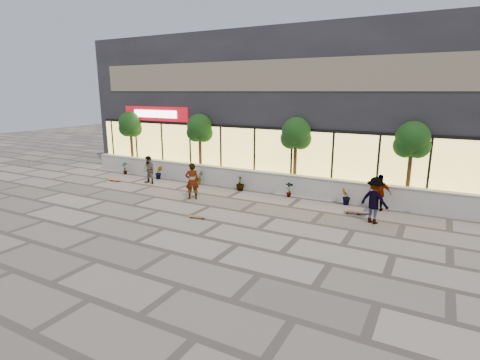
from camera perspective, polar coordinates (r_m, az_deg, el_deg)
The scene contains 21 objects.
ground at distance 14.98m, azimuth -11.49°, elevation -7.23°, with size 80.00×80.00×0.00m, color #A3978D.
planter_wall at distance 20.44m, azimuth 1.01°, elevation 0.16°, with size 22.00×0.42×1.04m.
retail_building at distance 24.92m, azimuth 6.96°, elevation 11.10°, with size 24.00×9.17×8.50m.
shrub_a at distance 25.04m, azimuth -17.15°, elevation 1.75°, with size 0.43×0.29×0.81m, color #123711.
shrub_b at distance 23.16m, azimuth -12.26°, elevation 1.13°, with size 0.45×0.36×0.81m, color #123711.
shrub_c at distance 21.47m, azimuth -6.56°, elevation 0.39°, with size 0.73×0.63×0.81m, color #123711.
shrub_d at distance 20.04m, azimuth 0.04°, elevation -0.46°, with size 0.45×0.45×0.81m, color #123711.
shrub_e at distance 18.92m, azimuth 7.53°, elevation -1.42°, with size 0.43×0.29×0.81m, color #123711.
shrub_f at distance 18.16m, azimuth 15.81°, elevation -2.46°, with size 0.45×0.36×0.81m, color #123711.
tree_west at distance 25.91m, azimuth -16.36°, elevation 7.96°, with size 1.60×1.50×3.92m.
tree_midwest at distance 22.41m, azimuth -6.17°, elevation 7.64°, with size 1.60×1.50×3.92m.
tree_mideast at distance 19.66m, azimuth 8.52°, elevation 6.77°, with size 1.60×1.50×3.92m.
tree_east at distance 18.55m, azimuth 24.76°, elevation 5.29°, with size 1.60×1.50×3.92m.
skater_center at distance 18.49m, azimuth -7.32°, elevation -0.16°, with size 0.66×0.43×1.81m, color silver.
skater_left at distance 22.02m, azimuth -13.69°, elevation 1.49°, with size 0.78×0.61×1.61m, color #866D56.
skater_right_near at distance 17.67m, azimuth 20.52°, elevation -1.84°, with size 0.97×0.40×1.65m, color white.
skater_right_far at distance 15.93m, azimuth 19.85°, elevation -2.94°, with size 1.22×0.70×1.90m, color maroon.
skateboard_center at distance 15.85m, azimuth -6.58°, elevation -5.59°, with size 0.76×0.33×0.09m.
skateboard_left at distance 23.30m, azimuth -18.52°, elevation -0.01°, with size 0.82×0.26×0.10m.
skateboard_right_near at distance 17.04m, azimuth 16.88°, elevation -4.71°, with size 0.82×0.29×0.10m.
skateboard_right_far at distance 17.11m, azimuth 18.24°, elevation -4.74°, with size 0.78×0.56×0.09m.
Camera 1 is at (9.12, -10.68, 5.22)m, focal length 28.00 mm.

